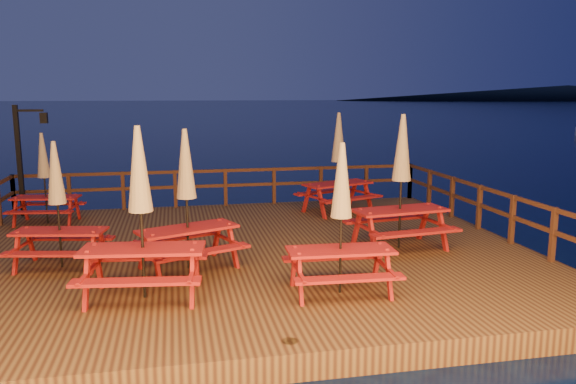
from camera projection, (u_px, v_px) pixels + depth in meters
name	position (u px, v px, depth m)	size (l,w,h in m)	color
ground	(247.00, 267.00, 12.12)	(500.00, 500.00, 0.00)	black
deck	(247.00, 258.00, 12.09)	(12.00, 10.00, 0.40)	#3F2314
deck_piles	(247.00, 280.00, 12.18)	(11.44, 9.44, 1.40)	#3E2013
railing	(237.00, 199.00, 13.63)	(11.80, 9.75, 1.10)	#3E2013
lamp_post	(25.00, 150.00, 15.07)	(0.85, 0.18, 3.00)	black
headland_right	(567.00, 93.00, 269.72)	(230.40, 86.40, 7.00)	black
picnic_table_0	(338.00, 161.00, 15.56)	(2.38, 2.18, 2.78)	maroon
picnic_table_1	(187.00, 197.00, 10.52)	(2.32, 2.14, 2.67)	maroon
picnic_table_2	(58.00, 203.00, 10.62)	(1.94, 1.70, 2.44)	maroon
picnic_table_3	(44.00, 177.00, 14.25)	(1.80, 1.56, 2.33)	maroon
picnic_table_4	(141.00, 210.00, 8.98)	(2.17, 1.86, 2.82)	maroon
picnic_table_5	(401.00, 180.00, 11.90)	(2.22, 1.91, 2.88)	maroon
picnic_table_6	(341.00, 216.00, 9.23)	(1.84, 1.54, 2.53)	maroon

